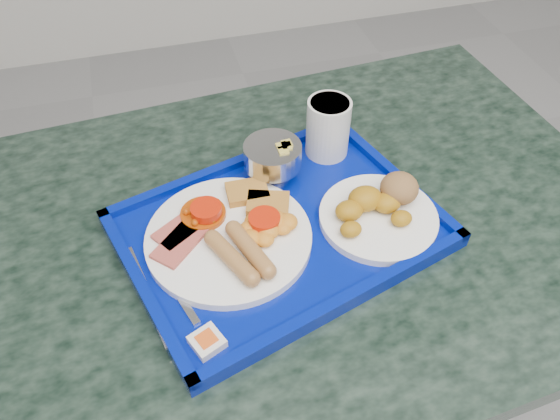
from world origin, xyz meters
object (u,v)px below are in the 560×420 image
object	(u,v)px
main_plate	(235,233)
bread_plate	(380,208)
fruit_bowl	(273,156)
table	(282,290)
juice_cup	(328,126)
tray	(280,230)

from	to	relation	value
main_plate	bread_plate	size ratio (longest dim) A/B	1.36
fruit_bowl	table	bearing A→B (deg)	-96.45
table	fruit_bowl	xyz separation A→B (m)	(0.01, 0.10, 0.24)
fruit_bowl	juice_cup	xyz separation A→B (m)	(0.11, 0.04, 0.01)
tray	main_plate	distance (m)	0.07
main_plate	juice_cup	size ratio (longest dim) A/B	2.41
table	tray	distance (m)	0.20
main_plate	bread_plate	bearing A→B (deg)	-4.05
bread_plate	juice_cup	bearing A→B (deg)	99.09
bread_plate	juice_cup	distance (m)	0.18
table	bread_plate	distance (m)	0.27
table	fruit_bowl	distance (m)	0.26
bread_plate	tray	bearing A→B (deg)	172.85
juice_cup	tray	bearing A→B (deg)	-129.89
tray	fruit_bowl	size ratio (longest dim) A/B	5.67
main_plate	table	bearing A→B (deg)	17.47
table	bread_plate	xyz separation A→B (m)	(0.15, -0.04, 0.22)
table	fruit_bowl	size ratio (longest dim) A/B	12.54
tray	fruit_bowl	xyz separation A→B (m)	(0.02, 0.12, 0.05)
main_plate	fruit_bowl	bearing A→B (deg)	52.51
table	bread_plate	world-z (taller)	bread_plate
tray	bread_plate	xyz separation A→B (m)	(0.16, -0.02, 0.03)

